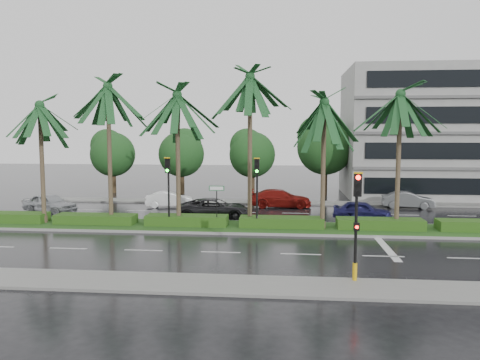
# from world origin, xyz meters

# --- Properties ---
(ground) EXTENTS (120.00, 120.00, 0.00)m
(ground) POSITION_xyz_m (0.00, 0.00, 0.00)
(ground) COLOR black
(ground) RESTS_ON ground
(near_sidewalk) EXTENTS (40.00, 2.40, 0.12)m
(near_sidewalk) POSITION_xyz_m (0.00, -10.20, 0.06)
(near_sidewalk) COLOR slate
(near_sidewalk) RESTS_ON ground
(far_sidewalk) EXTENTS (40.00, 2.00, 0.12)m
(far_sidewalk) POSITION_xyz_m (0.00, 12.00, 0.06)
(far_sidewalk) COLOR slate
(far_sidewalk) RESTS_ON ground
(median) EXTENTS (36.00, 4.00, 0.15)m
(median) POSITION_xyz_m (0.00, 1.00, 0.08)
(median) COLOR gray
(median) RESTS_ON ground
(hedge) EXTENTS (35.20, 1.40, 0.60)m
(hedge) POSITION_xyz_m (0.00, 1.00, 0.45)
(hedge) COLOR #1F4112
(hedge) RESTS_ON median
(lane_markings) EXTENTS (34.00, 13.06, 0.01)m
(lane_markings) POSITION_xyz_m (3.04, -0.43, 0.01)
(lane_markings) COLOR silver
(lane_markings) RESTS_ON ground
(palm_row) EXTENTS (26.30, 4.20, 10.10)m
(palm_row) POSITION_xyz_m (-1.25, 1.02, 7.78)
(palm_row) COLOR #473829
(palm_row) RESTS_ON median
(signal_near) EXTENTS (0.34, 0.45, 4.36)m
(signal_near) POSITION_xyz_m (6.00, -9.39, 2.50)
(signal_near) COLOR black
(signal_near) RESTS_ON near_sidewalk
(signal_median_left) EXTENTS (0.34, 0.42, 4.36)m
(signal_median_left) POSITION_xyz_m (-4.00, 0.30, 3.00)
(signal_median_left) COLOR black
(signal_median_left) RESTS_ON median
(signal_median_right) EXTENTS (0.34, 0.42, 4.36)m
(signal_median_right) POSITION_xyz_m (1.50, 0.30, 3.00)
(signal_median_right) COLOR black
(signal_median_right) RESTS_ON median
(street_sign) EXTENTS (0.95, 0.09, 2.60)m
(street_sign) POSITION_xyz_m (-1.00, 0.48, 2.12)
(street_sign) COLOR black
(street_sign) RESTS_ON median
(bg_trees) EXTENTS (32.75, 5.34, 7.71)m
(bg_trees) POSITION_xyz_m (1.83, 17.59, 4.51)
(bg_trees) COLOR #3A2E1A
(bg_trees) RESTS_ON ground
(building) EXTENTS (16.00, 10.00, 12.00)m
(building) POSITION_xyz_m (17.00, 18.00, 6.00)
(building) COLOR gray
(building) RESTS_ON ground
(car_silver) EXTENTS (3.08, 4.65, 1.47)m
(car_silver) POSITION_xyz_m (-14.35, 5.30, 0.74)
(car_silver) COLOR #A3A7AB
(car_silver) RESTS_ON ground
(car_white) EXTENTS (2.07, 3.99, 1.25)m
(car_white) POSITION_xyz_m (-6.17, 9.09, 0.63)
(car_white) COLOR white
(car_white) RESTS_ON ground
(car_darkgrey) EXTENTS (2.67, 5.29, 1.43)m
(car_darkgrey) POSITION_xyz_m (-1.67, 4.19, 0.72)
(car_darkgrey) COLOR black
(car_darkgrey) RESTS_ON ground
(car_red) EXTENTS (2.21, 5.06, 1.45)m
(car_red) POSITION_xyz_m (2.83, 9.82, 0.72)
(car_red) COLOR maroon
(car_red) RESTS_ON ground
(car_blue) EXTENTS (2.30, 4.15, 1.33)m
(car_blue) POSITION_xyz_m (8.50, 4.61, 0.67)
(car_blue) COLOR navy
(car_blue) RESTS_ON ground
(car_grey) EXTENTS (1.83, 4.14, 1.32)m
(car_grey) POSITION_xyz_m (13.00, 10.28, 0.66)
(car_grey) COLOR slate
(car_grey) RESTS_ON ground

